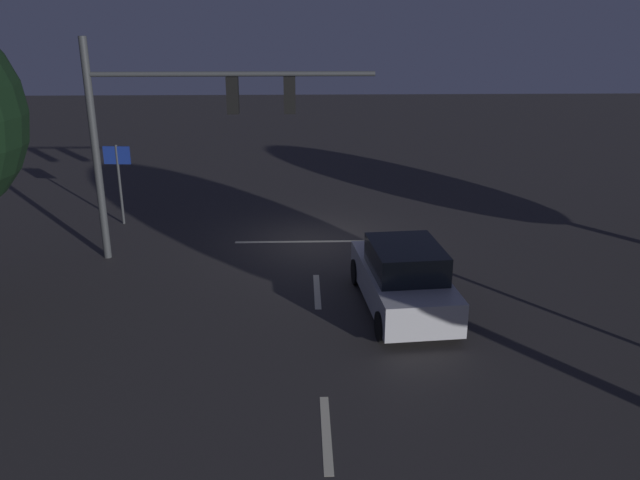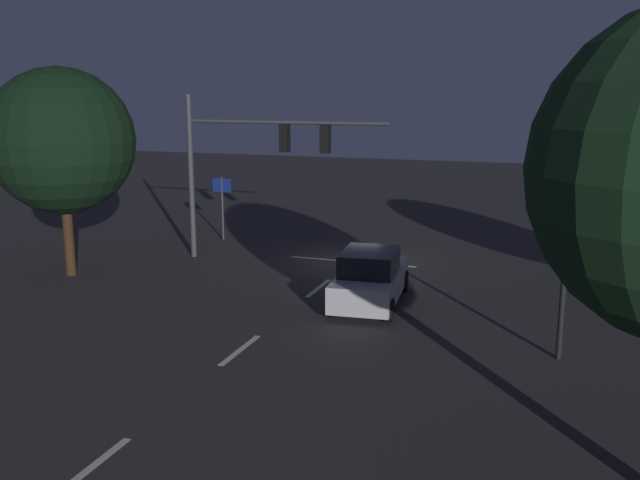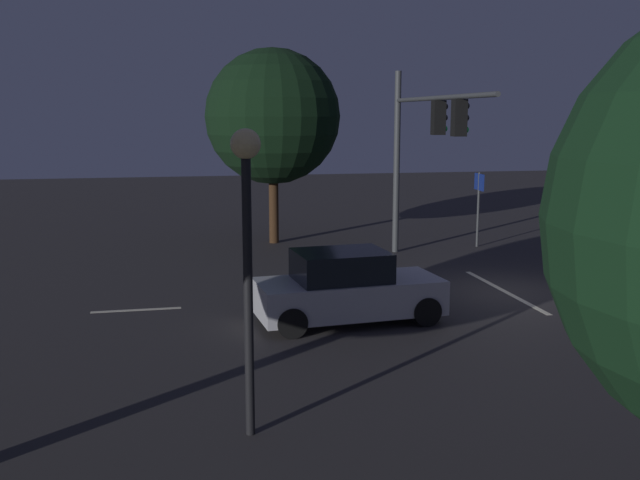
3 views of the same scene
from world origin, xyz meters
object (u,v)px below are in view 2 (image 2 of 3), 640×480
Objects in this scene: route_sign at (222,195)px; tree_right_near at (61,141)px; traffic_signal_assembly at (252,152)px; car_approaching at (370,278)px; street_lamp_left_kerb at (568,228)px.

tree_right_near is at bearing 72.04° from route_sign.
tree_right_near is at bearing 36.82° from traffic_signal_assembly.
street_lamp_left_kerb is (-5.57, 2.87, 2.47)m from car_approaching.
traffic_signal_assembly is 2.89× the size of route_sign.
tree_right_near reaches higher than car_approaching.
street_lamp_left_kerb reaches higher than car_approaching.
traffic_signal_assembly is 7.58m from car_approaching.
route_sign is at bearing -39.37° from car_approaching.
traffic_signal_assembly is 13.05m from street_lamp_left_kerb.
tree_right_near is (10.93, 0.19, 3.94)m from car_approaching.
street_lamp_left_kerb is at bearing 144.98° from route_sign.
traffic_signal_assembly is at bearing -143.18° from tree_right_near.
street_lamp_left_kerb is 1.68× the size of route_sign.
car_approaching is at bearing -27.28° from street_lamp_left_kerb.
car_approaching is 11.17m from route_sign.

